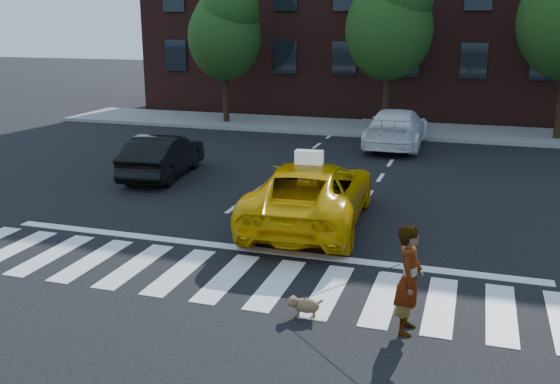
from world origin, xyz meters
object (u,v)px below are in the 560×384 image
(white_suv, at_px, (397,128))
(tree_left, at_px, (225,28))
(tree_mid, at_px, (390,19))
(woman, at_px, (409,280))
(taxi, at_px, (311,193))
(black_sedan, at_px, (163,156))
(dog, at_px, (303,305))

(white_suv, bearing_deg, tree_left, -19.74)
(tree_mid, height_order, woman, tree_mid)
(taxi, height_order, white_suv, taxi)
(white_suv, bearing_deg, tree_mid, -73.84)
(tree_mid, bearing_deg, black_sedan, -118.73)
(black_sedan, relative_size, dog, 6.58)
(tree_left, xyz_separation_m, woman, (10.50, -18.10, -3.56))
(tree_mid, distance_m, woman, 18.77)
(tree_left, distance_m, white_suv, 9.64)
(tree_left, relative_size, black_sedan, 1.59)
(white_suv, bearing_deg, black_sedan, 48.06)
(tree_left, distance_m, woman, 21.22)
(black_sedan, xyz_separation_m, white_suv, (6.40, 7.03, 0.07))
(taxi, relative_size, dog, 8.84)
(tree_mid, relative_size, white_suv, 1.38)
(white_suv, distance_m, dog, 15.06)
(woman, height_order, dog, woman)
(tree_left, height_order, woman, tree_left)
(taxi, height_order, dog, taxi)
(tree_left, relative_size, taxi, 1.18)
(tree_left, height_order, white_suv, tree_left)
(woman, relative_size, dog, 2.84)
(tree_left, height_order, tree_mid, tree_mid)
(black_sedan, bearing_deg, tree_left, -85.60)
(tree_mid, distance_m, taxi, 13.87)
(woman, bearing_deg, tree_mid, 11.68)
(taxi, xyz_separation_m, dog, (1.17, -4.86, -0.56))
(tree_mid, distance_m, dog, 18.74)
(taxi, bearing_deg, white_suv, -98.10)
(dog, bearing_deg, tree_left, 101.41)
(tree_mid, distance_m, black_sedan, 12.25)
(black_sedan, xyz_separation_m, woman, (8.54, -8.00, 0.21))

